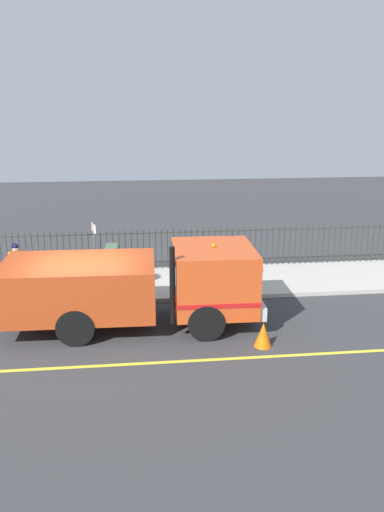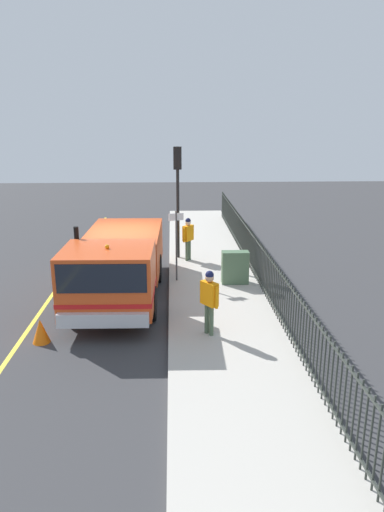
% 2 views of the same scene
% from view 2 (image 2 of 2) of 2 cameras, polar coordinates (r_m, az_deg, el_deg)
% --- Properties ---
extents(ground_plane, '(56.69, 56.69, 0.00)m').
position_cam_2_polar(ground_plane, '(16.36, -8.25, -3.17)').
color(ground_plane, '#38383A').
rests_on(ground_plane, ground).
extents(sidewalk_slab, '(3.14, 25.77, 0.13)m').
position_cam_2_polar(sidewalk_slab, '(16.32, 2.71, -2.83)').
color(sidewalk_slab, '#B7B2A8').
rests_on(sidewalk_slab, ground).
extents(lane_marking, '(0.12, 23.19, 0.01)m').
position_cam_2_polar(lane_marking, '(16.73, -15.80, -3.19)').
color(lane_marking, yellow).
rests_on(lane_marking, ground).
extents(work_truck, '(2.56, 6.90, 2.49)m').
position_cam_2_polar(work_truck, '(14.35, -9.06, -0.73)').
color(work_truck, '#D84C1E').
rests_on(work_truck, ground).
extents(worker_standing, '(0.46, 0.52, 1.69)m').
position_cam_2_polar(worker_standing, '(11.66, 2.13, -4.89)').
color(worker_standing, orange).
rests_on(worker_standing, sidewalk_slab).
extents(pedestrian_distant, '(0.46, 0.52, 1.68)m').
position_cam_2_polar(pedestrian_distant, '(18.04, -0.48, 2.64)').
color(pedestrian_distant, orange).
rests_on(pedestrian_distant, sidewalk_slab).
extents(iron_fence, '(0.04, 21.94, 1.44)m').
position_cam_2_polar(iron_fence, '(16.27, 7.78, -0.10)').
color(iron_fence, '#2D332D').
rests_on(iron_fence, sidewalk_slab).
extents(traffic_light_near, '(0.32, 0.24, 4.33)m').
position_cam_2_polar(traffic_light_near, '(18.12, -1.76, 9.21)').
color(traffic_light_near, black).
rests_on(traffic_light_near, sidewalk_slab).
extents(utility_cabinet, '(0.89, 0.40, 1.10)m').
position_cam_2_polar(utility_cabinet, '(15.61, 5.29, -1.40)').
color(utility_cabinet, '#4C6B4C').
rests_on(utility_cabinet, sidewalk_slab).
extents(traffic_cone, '(0.44, 0.44, 0.63)m').
position_cam_2_polar(traffic_cone, '(12.38, -18.02, -8.71)').
color(traffic_cone, orange).
rests_on(traffic_cone, ground).
extents(street_sign, '(0.49, 0.16, 2.41)m').
position_cam_2_polar(street_sign, '(15.58, -1.93, 2.25)').
color(street_sign, '#4C4C4C').
rests_on(street_sign, sidewalk_slab).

